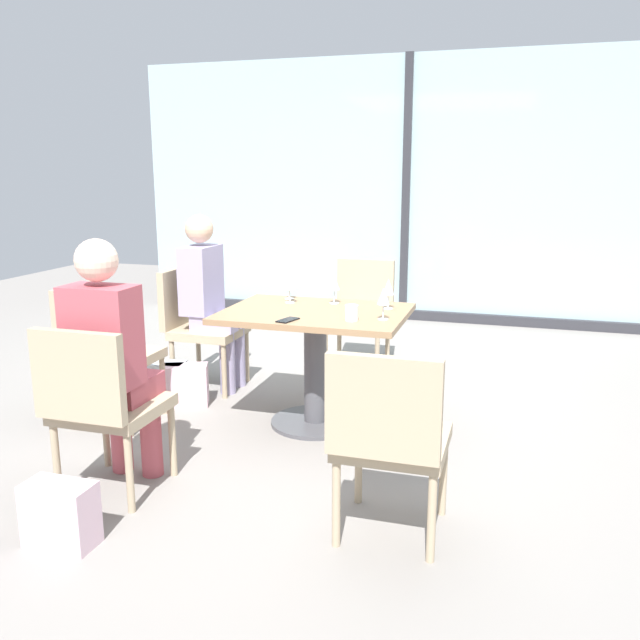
% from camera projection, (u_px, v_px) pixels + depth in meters
% --- Properties ---
extents(ground_plane, '(12.00, 12.00, 0.00)m').
position_uv_depth(ground_plane, '(315.00, 424.00, 4.20)').
color(ground_plane, gray).
extents(window_wall_backdrop, '(5.88, 0.10, 2.70)m').
position_uv_depth(window_wall_backdrop, '(406.00, 204.00, 6.91)').
color(window_wall_backdrop, '#9BB7BC').
rests_on(window_wall_backdrop, ground_plane).
extents(dining_table_main, '(1.10, 0.82, 0.73)m').
position_uv_depth(dining_table_main, '(315.00, 344.00, 4.08)').
color(dining_table_main, '#997551').
rests_on(dining_table_main, ground_plane).
extents(chair_far_left, '(0.50, 0.46, 0.87)m').
position_uv_depth(chair_far_left, '(197.00, 320.00, 4.82)').
color(chair_far_left, tan).
rests_on(chair_far_left, ground_plane).
extents(chair_front_left, '(0.46, 0.50, 0.87)m').
position_uv_depth(chair_front_left, '(100.00, 400.00, 3.16)').
color(chair_front_left, tan).
rests_on(chair_front_left, ground_plane).
extents(chair_near_window, '(0.46, 0.51, 0.87)m').
position_uv_depth(chair_near_window, '(361.00, 309.00, 5.21)').
color(chair_near_window, tan).
rests_on(chair_near_window, ground_plane).
extents(chair_side_end, '(0.50, 0.46, 0.87)m').
position_uv_depth(chair_side_end, '(102.00, 345.00, 4.16)').
color(chair_side_end, tan).
rests_on(chair_side_end, ground_plane).
extents(chair_front_right, '(0.46, 0.50, 0.87)m').
position_uv_depth(chair_front_right, '(389.00, 433.00, 2.76)').
color(chair_front_right, tan).
rests_on(chair_front_right, ground_plane).
extents(person_far_left, '(0.39, 0.34, 1.26)m').
position_uv_depth(person_far_left, '(209.00, 294.00, 4.75)').
color(person_far_left, '#9E93B7').
rests_on(person_far_left, ground_plane).
extents(person_front_left, '(0.34, 0.39, 1.26)m').
position_uv_depth(person_front_left, '(111.00, 353.00, 3.22)').
color(person_front_left, '#B24C56').
rests_on(person_front_left, ground_plane).
extents(wine_glass_0, '(0.07, 0.07, 0.18)m').
position_uv_depth(wine_glass_0, '(383.00, 297.00, 3.76)').
color(wine_glass_0, silver).
rests_on(wine_glass_0, dining_table_main).
extents(wine_glass_1, '(0.07, 0.07, 0.18)m').
position_uv_depth(wine_glass_1, '(334.00, 283.00, 4.22)').
color(wine_glass_1, silver).
rests_on(wine_glass_1, dining_table_main).
extents(wine_glass_2, '(0.07, 0.07, 0.18)m').
position_uv_depth(wine_glass_2, '(289.00, 279.00, 4.36)').
color(wine_glass_2, silver).
rests_on(wine_glass_2, dining_table_main).
extents(wine_glass_3, '(0.07, 0.07, 0.18)m').
position_uv_depth(wine_glass_3, '(388.00, 288.00, 4.06)').
color(wine_glass_3, silver).
rests_on(wine_glass_3, dining_table_main).
extents(wine_glass_4, '(0.07, 0.07, 0.18)m').
position_uv_depth(wine_glass_4, '(290.00, 283.00, 4.24)').
color(wine_glass_4, silver).
rests_on(wine_glass_4, dining_table_main).
extents(coffee_cup, '(0.08, 0.08, 0.09)m').
position_uv_depth(coffee_cup, '(352.00, 313.00, 3.76)').
color(coffee_cup, white).
rests_on(coffee_cup, dining_table_main).
extents(cell_phone_on_table, '(0.11, 0.16, 0.01)m').
position_uv_depth(cell_phone_on_table, '(288.00, 320.00, 3.77)').
color(cell_phone_on_table, black).
rests_on(cell_phone_on_table, dining_table_main).
extents(handbag_0, '(0.32, 0.20, 0.28)m').
position_uv_depth(handbag_0, '(163.00, 382.00, 4.57)').
color(handbag_0, silver).
rests_on(handbag_0, ground_plane).
extents(handbag_1, '(0.30, 0.16, 0.28)m').
position_uv_depth(handbag_1, '(60.00, 514.00, 2.82)').
color(handbag_1, beige).
rests_on(handbag_1, ground_plane).
extents(handbag_2, '(0.34, 0.26, 0.28)m').
position_uv_depth(handbag_2, '(185.00, 385.00, 4.50)').
color(handbag_2, beige).
rests_on(handbag_2, ground_plane).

